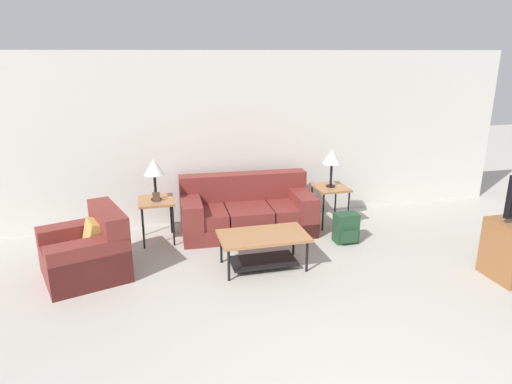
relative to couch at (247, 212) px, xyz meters
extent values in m
cube|color=silver|center=(0.05, 0.60, 1.01)|extent=(9.03, 0.06, 2.60)
cube|color=maroon|center=(0.00, -0.05, -0.18)|extent=(1.96, 1.00, 0.22)
cube|color=maroon|center=(-0.65, -0.04, 0.03)|extent=(0.66, 0.86, 0.20)
cube|color=maroon|center=(0.00, -0.07, 0.03)|extent=(0.66, 0.86, 0.20)
cube|color=maroon|center=(0.64, -0.10, 0.03)|extent=(0.66, 0.86, 0.20)
cube|color=maroon|center=(0.01, 0.28, 0.33)|extent=(1.94, 0.34, 0.40)
cube|color=maroon|center=(-0.83, -0.02, 0.00)|extent=(0.32, 0.93, 0.58)
cube|color=maroon|center=(0.82, -0.08, 0.00)|extent=(0.32, 0.93, 0.58)
cube|color=maroon|center=(-2.20, -0.92, -0.09)|extent=(1.13, 1.16, 0.40)
cube|color=maroon|center=(-1.90, -0.83, 0.31)|extent=(0.53, 0.97, 0.40)
cube|color=maroon|center=(-2.31, -0.60, -0.01)|extent=(0.93, 0.51, 0.56)
cube|color=maroon|center=(-2.10, -1.25, -0.01)|extent=(0.93, 0.51, 0.56)
cube|color=tan|center=(-2.10, -0.89, 0.21)|extent=(0.28, 0.38, 0.36)
cube|color=#A87042|center=(-0.08, -1.22, 0.12)|extent=(1.09, 0.62, 0.04)
cylinder|color=black|center=(-0.56, -1.47, -0.09)|extent=(0.03, 0.03, 0.40)
cylinder|color=black|center=(0.40, -1.47, -0.09)|extent=(0.03, 0.03, 0.40)
cylinder|color=black|center=(-0.56, -0.97, -0.09)|extent=(0.03, 0.03, 0.40)
cylinder|color=black|center=(0.40, -0.97, -0.09)|extent=(0.03, 0.03, 0.40)
cube|color=black|center=(-0.08, -1.22, -0.21)|extent=(0.81, 0.44, 0.02)
cube|color=#A87042|center=(-1.30, -0.05, 0.30)|extent=(0.49, 0.55, 0.03)
cylinder|color=black|center=(-1.51, -0.28, 0.00)|extent=(0.03, 0.03, 0.58)
cylinder|color=black|center=(-1.10, -0.28, 0.00)|extent=(0.03, 0.03, 0.58)
cylinder|color=black|center=(-1.51, 0.19, 0.00)|extent=(0.03, 0.03, 0.58)
cylinder|color=black|center=(-1.10, 0.19, 0.00)|extent=(0.03, 0.03, 0.58)
cube|color=#A87042|center=(1.30, -0.05, 0.30)|extent=(0.49, 0.55, 0.03)
cylinder|color=black|center=(1.10, -0.28, 0.00)|extent=(0.03, 0.03, 0.58)
cylinder|color=black|center=(1.50, -0.28, 0.00)|extent=(0.03, 0.03, 0.58)
cylinder|color=black|center=(1.10, 0.19, 0.00)|extent=(0.03, 0.03, 0.58)
cylinder|color=black|center=(1.50, 0.19, 0.00)|extent=(0.03, 0.03, 0.58)
cylinder|color=black|center=(-1.30, -0.05, 0.33)|extent=(0.14, 0.14, 0.02)
cylinder|color=black|center=(-1.30, -0.05, 0.51)|extent=(0.04, 0.04, 0.34)
cone|color=white|center=(-1.30, -0.05, 0.79)|extent=(0.28, 0.28, 0.22)
cylinder|color=black|center=(1.30, -0.05, 0.33)|extent=(0.14, 0.14, 0.02)
cylinder|color=black|center=(1.30, -0.05, 0.51)|extent=(0.04, 0.04, 0.34)
cone|color=white|center=(1.30, -0.05, 0.79)|extent=(0.28, 0.28, 0.22)
cube|color=#23472D|center=(1.25, -0.75, -0.08)|extent=(0.32, 0.22, 0.42)
cube|color=#23472D|center=(1.25, -0.88, -0.17)|extent=(0.24, 0.05, 0.17)
cylinder|color=#23472D|center=(1.17, -0.62, -0.06)|extent=(0.02, 0.02, 0.32)
cylinder|color=#23472D|center=(1.34, -0.62, -0.06)|extent=(0.02, 0.02, 0.32)
cube|color=#4C3828|center=(-1.30, -0.13, 0.38)|extent=(0.10, 0.04, 0.13)
camera|label=1|loc=(-1.44, -6.22, 2.28)|focal=32.00mm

